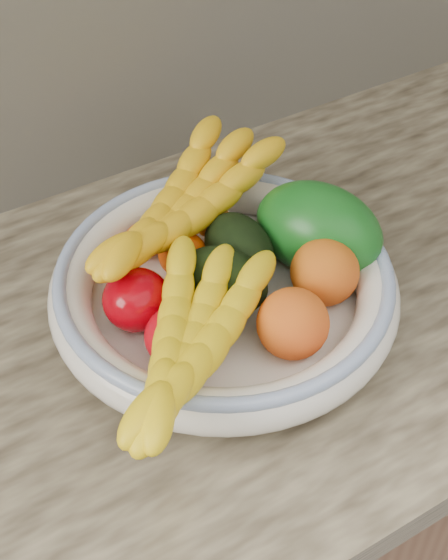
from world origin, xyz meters
TOP-DOWN VIEW (x-y plane):
  - kitchen_counter at (0.00, 1.69)m, footprint 2.44×0.66m
  - fruit_bowl at (0.00, 1.66)m, footprint 0.39×0.39m
  - clementine_back_left at (-0.04, 1.77)m, footprint 0.06×0.06m
  - clementine_back_right at (0.05, 1.76)m, footprint 0.05×0.05m
  - clementine_back_mid at (-0.02, 1.73)m, footprint 0.07×0.07m
  - tomato_left at (-0.10, 1.68)m, footprint 0.10×0.10m
  - tomato_near_left at (-0.09, 1.61)m, footprint 0.08×0.08m
  - avocado_center at (-0.00, 1.66)m, footprint 0.11×0.13m
  - avocado_right at (0.04, 1.69)m, footprint 0.08×0.11m
  - green_mango at (0.13, 1.66)m, footprint 0.19×0.20m
  - peach_front at (0.02, 1.56)m, footprint 0.09×0.09m
  - peach_right at (0.10, 1.61)m, footprint 0.08×0.08m
  - banana_bunch_back at (0.00, 1.75)m, footprint 0.35×0.26m
  - banana_bunch_front at (-0.09, 1.57)m, footprint 0.31×0.30m

SIDE VIEW (x-z plane):
  - kitchen_counter at x=0.00m, z-range -0.24..1.16m
  - fruit_bowl at x=0.00m, z-range 0.91..0.99m
  - clementine_back_left at x=-0.04m, z-range 0.93..0.98m
  - clementine_back_right at x=0.05m, z-range 0.93..0.98m
  - clementine_back_mid at x=-0.02m, z-range 0.93..0.98m
  - tomato_left at x=-0.10m, z-range 0.93..1.00m
  - tomato_near_left at x=-0.09m, z-range 0.93..0.99m
  - avocado_center at x=0.00m, z-range 0.93..1.00m
  - avocado_right at x=0.04m, z-range 0.93..1.00m
  - peach_front at x=0.02m, z-range 0.93..1.00m
  - peach_right at x=0.10m, z-range 0.93..1.01m
  - green_mango at x=0.13m, z-range 0.91..1.04m
  - banana_bunch_front at x=-0.09m, z-range 0.94..1.02m
  - banana_bunch_back at x=0.00m, z-range 0.94..1.03m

